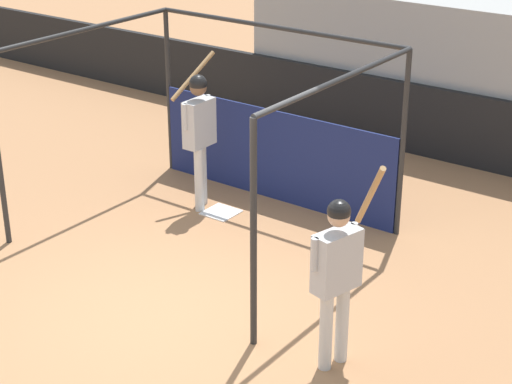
% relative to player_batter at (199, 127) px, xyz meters
% --- Properties ---
extents(ground_plane, '(60.00, 60.00, 0.00)m').
position_rel_player_batter_xyz_m(ground_plane, '(1.44, -2.48, -1.18)').
color(ground_plane, '#A8754C').
extents(outfield_wall, '(24.00, 0.12, 1.15)m').
position_rel_player_batter_xyz_m(outfield_wall, '(1.44, 3.66, -0.60)').
color(outfield_wall, black).
rests_on(outfield_wall, ground).
extents(bleacher_section, '(6.50, 2.40, 2.43)m').
position_rel_player_batter_xyz_m(bleacher_section, '(1.44, 4.92, 0.04)').
color(bleacher_section, '#9E9E99').
rests_on(bleacher_section, ground).
extents(batting_cage, '(3.98, 3.23, 2.50)m').
position_rel_player_batter_xyz_m(batting_cage, '(0.66, 0.35, -0.10)').
color(batting_cage, '#282828').
rests_on(batting_cage, ground).
extents(home_plate, '(0.44, 0.44, 0.02)m').
position_rel_player_batter_xyz_m(home_plate, '(0.36, -0.01, -1.17)').
color(home_plate, white).
rests_on(home_plate, ground).
extents(player_batter, '(0.54, 0.95, 2.06)m').
position_rel_player_batter_xyz_m(player_batter, '(0.00, 0.00, 0.00)').
color(player_batter, silver).
rests_on(player_batter, ground).
extents(player_waiting, '(0.53, 0.87, 2.13)m').
position_rel_player_batter_xyz_m(player_waiting, '(3.47, -2.13, -0.08)').
color(player_waiting, silver).
rests_on(player_waiting, ground).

